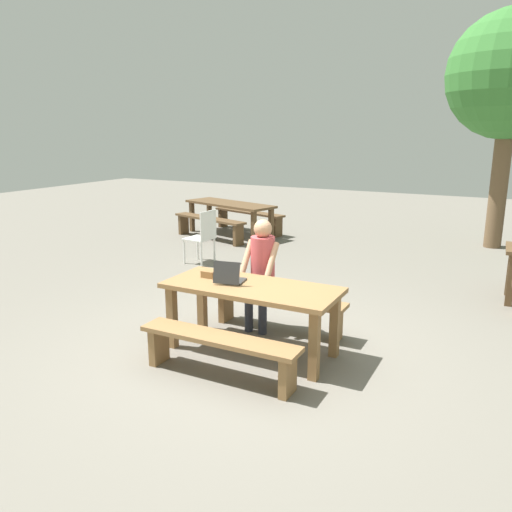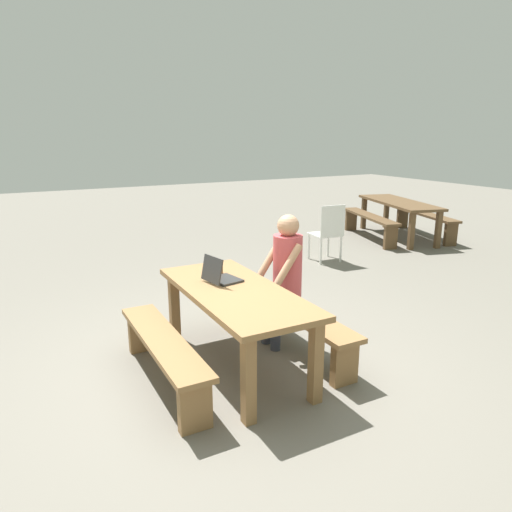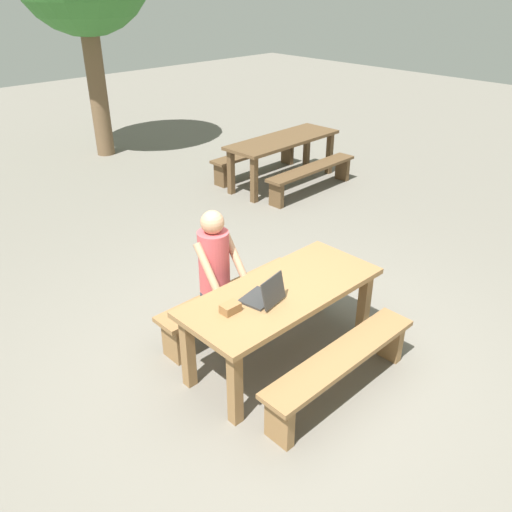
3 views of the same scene
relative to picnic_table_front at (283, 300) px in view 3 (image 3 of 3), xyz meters
name	(u,v)px [view 3 (image 3 of 3)]	position (x,y,z in m)	size (l,w,h in m)	color
ground_plane	(281,357)	(0.00, 0.00, -0.63)	(30.00, 30.00, 0.00)	slate
picnic_table_front	(283,300)	(0.00, 0.00, 0.00)	(1.83, 0.79, 0.74)	olive
bench_near	(341,365)	(0.00, -0.67, -0.31)	(1.63, 0.30, 0.42)	olive
bench_far	(232,300)	(0.00, 0.67, -0.31)	(1.63, 0.30, 0.42)	olive
laptop	(265,295)	(-0.25, -0.03, 0.17)	(0.33, 0.34, 0.25)	#2D2D2D
small_pouch	(230,308)	(-0.55, 0.05, 0.15)	(0.15, 0.10, 0.07)	olive
person_seated	(217,269)	(-0.20, 0.63, 0.13)	(0.39, 0.40, 1.31)	#333847
picnic_table_mid	(283,145)	(3.32, 3.17, 0.02)	(2.09, 0.78, 0.76)	brown
bench_mid_south	(312,173)	(3.34, 2.54, -0.30)	(1.87, 0.36, 0.42)	brown
bench_mid_north	(256,156)	(3.30, 3.79, -0.30)	(1.87, 0.36, 0.42)	brown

